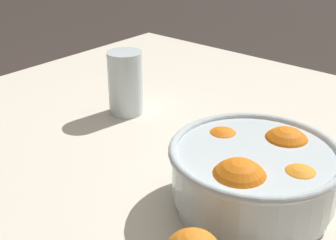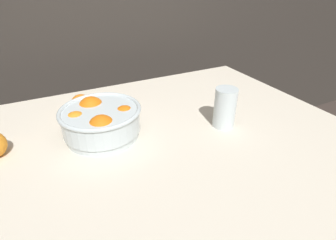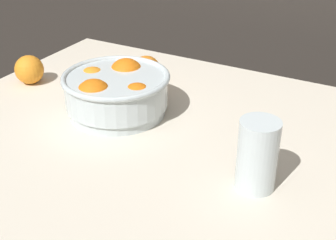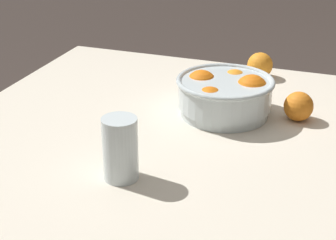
{
  "view_description": "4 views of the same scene",
  "coord_description": "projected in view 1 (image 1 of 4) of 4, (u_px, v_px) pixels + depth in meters",
  "views": [
    {
      "loc": [
        -0.45,
        0.61,
        1.11
      ],
      "look_at": [
        -0.02,
        0.09,
        0.79
      ],
      "focal_mm": 50.0,
      "sensor_mm": 36.0,
      "label": 1
    },
    {
      "loc": [
        -0.31,
        -0.57,
        1.15
      ],
      "look_at": [
        -0.01,
        0.02,
        0.77
      ],
      "focal_mm": 28.0,
      "sensor_mm": 36.0,
      "label": 2
    },
    {
      "loc": [
        0.36,
        -0.65,
        1.2
      ],
      "look_at": [
        -0.02,
        0.04,
        0.77
      ],
      "focal_mm": 50.0,
      "sensor_mm": 36.0,
      "label": 3
    },
    {
      "loc": [
        1.04,
        0.41,
        1.28
      ],
      "look_at": [
        0.03,
        0.04,
        0.78
      ],
      "focal_mm": 60.0,
      "sensor_mm": 36.0,
      "label": 4
    }
  ],
  "objects": [
    {
      "name": "dining_table",
      "position": [
        194.0,
        173.0,
        0.89
      ],
      "size": [
        1.12,
        0.98,
        0.71
      ],
      "color": "beige",
      "rests_on": "ground_plane"
    },
    {
      "name": "fruit_bowl",
      "position": [
        255.0,
        174.0,
        0.64
      ],
      "size": [
        0.24,
        0.24,
        0.1
      ],
      "color": "silver",
      "rests_on": "dining_table"
    },
    {
      "name": "juice_glass",
      "position": [
        125.0,
        86.0,
        0.93
      ],
      "size": [
        0.07,
        0.07,
        0.13
      ],
      "color": "#F4A314",
      "rests_on": "dining_table"
    }
  ]
}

